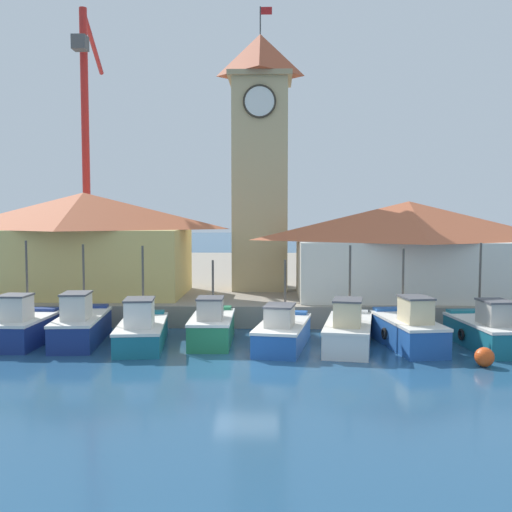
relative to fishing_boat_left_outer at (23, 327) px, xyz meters
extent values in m
plane|color=navy|center=(9.97, -2.76, -0.79)|extent=(300.00, 300.00, 0.00)
cube|color=gray|center=(9.97, 23.90, -0.23)|extent=(120.00, 40.00, 1.11)
cube|color=navy|center=(0.00, 0.06, -0.24)|extent=(2.01, 4.08, 1.10)
cube|color=navy|center=(0.05, 1.82, 0.43)|extent=(1.63, 0.64, 0.24)
cube|color=silver|center=(0.00, 0.06, 0.36)|extent=(2.07, 4.14, 0.12)
cube|color=beige|center=(-0.01, -0.65, 0.93)|extent=(1.17, 1.24, 1.02)
cube|color=#4C4C51|center=(-0.01, -0.65, 1.48)|extent=(1.26, 1.32, 0.08)
cylinder|color=#4C4742|center=(0.02, 0.56, 2.09)|extent=(0.10, 0.10, 3.35)
torus|color=black|center=(-1.02, 0.29, -0.24)|extent=(0.13, 0.52, 0.52)
cube|color=navy|center=(2.47, 0.45, -0.23)|extent=(2.19, 5.08, 1.12)
cube|color=navy|center=(2.27, 2.66, 0.45)|extent=(1.54, 0.73, 0.24)
cube|color=silver|center=(2.47, 0.45, 0.38)|extent=(2.26, 5.15, 0.12)
cube|color=beige|center=(2.54, -0.41, 0.97)|extent=(1.18, 1.57, 1.06)
cube|color=#4C4C51|center=(2.54, -0.41, 1.54)|extent=(1.27, 1.66, 0.08)
cylinder|color=#4C4742|center=(2.41, 1.06, 2.01)|extent=(0.10, 0.10, 3.13)
torus|color=black|center=(1.49, 0.61, -0.23)|extent=(0.17, 0.53, 0.52)
cube|color=#196B7F|center=(5.28, -0.03, -0.33)|extent=(2.43, 5.24, 0.92)
cube|color=#196B7F|center=(5.03, 2.23, 0.25)|extent=(1.65, 0.78, 0.24)
cube|color=silver|center=(5.28, -0.03, 0.18)|extent=(2.50, 5.31, 0.12)
cube|color=silver|center=(5.38, -0.91, 0.79)|extent=(1.29, 1.64, 1.10)
cube|color=#4C4C51|center=(5.38, -0.91, 1.37)|extent=(1.38, 1.72, 0.08)
cylinder|color=#4C4742|center=(5.21, 0.60, 1.89)|extent=(0.10, 0.10, 3.30)
torus|color=black|center=(4.24, 0.10, -0.33)|extent=(0.18, 0.53, 0.52)
cube|color=#237A4C|center=(8.27, 0.63, -0.24)|extent=(1.80, 4.32, 1.10)
cube|color=#237A4C|center=(8.25, 2.53, 0.43)|extent=(1.49, 0.62, 0.24)
cube|color=silver|center=(8.27, 0.63, 0.36)|extent=(1.86, 4.38, 0.12)
cube|color=#B2ADA3|center=(8.28, -0.12, 0.85)|extent=(1.06, 1.30, 0.87)
cube|color=#4C4C51|center=(8.28, -0.12, 1.33)|extent=(1.14, 1.38, 0.08)
cylinder|color=#4C4742|center=(8.27, 1.17, 1.64)|extent=(0.10, 0.10, 2.45)
torus|color=black|center=(7.32, 0.83, -0.24)|extent=(0.13, 0.52, 0.52)
cube|color=#2356A8|center=(11.42, -0.11, -0.30)|extent=(2.64, 5.17, 0.97)
cube|color=#2356A8|center=(11.80, 2.07, 0.30)|extent=(1.62, 0.86, 0.24)
cube|color=silver|center=(11.42, -0.11, 0.23)|extent=(2.71, 5.24, 0.12)
cube|color=#B2ADA3|center=(11.27, -0.96, 0.70)|extent=(1.33, 1.65, 0.82)
cube|color=#4C4C51|center=(11.27, -0.96, 1.15)|extent=(1.42, 1.74, 0.08)
cylinder|color=#4C4742|center=(11.52, 0.50, 1.62)|extent=(0.10, 0.10, 2.66)
torus|color=black|center=(10.49, 0.30, -0.30)|extent=(0.21, 0.53, 0.52)
cube|color=silver|center=(14.24, -0.05, -0.28)|extent=(2.70, 5.43, 1.01)
cube|color=silver|center=(14.65, 2.26, 0.34)|extent=(1.63, 0.86, 0.24)
cube|color=silver|center=(14.24, -0.05, 0.27)|extent=(2.77, 5.50, 0.12)
cube|color=beige|center=(14.09, -0.94, 0.85)|extent=(1.35, 1.72, 1.03)
cube|color=#4C4C51|center=(14.09, -0.94, 1.40)|extent=(1.44, 1.82, 0.08)
cylinder|color=#4C4742|center=(14.36, 0.59, 1.96)|extent=(0.10, 0.10, 3.24)
torus|color=black|center=(13.31, 0.38, -0.28)|extent=(0.21, 0.53, 0.52)
cube|color=#2356A8|center=(16.78, 0.04, -0.22)|extent=(2.49, 5.14, 1.13)
cube|color=#2356A8|center=(16.44, 2.23, 0.46)|extent=(1.55, 0.82, 0.24)
cube|color=silver|center=(16.78, 0.04, 0.39)|extent=(2.56, 5.21, 0.12)
cube|color=beige|center=(16.92, -0.81, 0.95)|extent=(1.26, 1.62, 1.01)
cube|color=#4C4C51|center=(16.92, -0.81, 1.50)|extent=(1.35, 1.72, 0.08)
cylinder|color=#4C4742|center=(16.69, 0.65, 1.94)|extent=(0.10, 0.10, 2.99)
torus|color=black|center=(15.81, 0.13, -0.22)|extent=(0.20, 0.53, 0.52)
cube|color=#196B7F|center=(20.10, 0.08, -0.26)|extent=(2.29, 4.99, 1.05)
cube|color=#196B7F|center=(19.85, 2.22, 0.38)|extent=(1.54, 0.77, 0.24)
cube|color=silver|center=(20.10, 0.08, 0.31)|extent=(2.36, 5.06, 0.12)
cube|color=#B2ADA3|center=(20.20, -0.76, 0.84)|extent=(1.21, 1.56, 0.94)
cube|color=#4C4C51|center=(20.20, -0.76, 1.35)|extent=(1.29, 1.65, 0.08)
cylinder|color=#4C4742|center=(20.03, 0.67, 2.03)|extent=(0.10, 0.10, 3.32)
torus|color=black|center=(19.13, 0.20, -0.26)|extent=(0.18, 0.53, 0.52)
cube|color=tan|center=(10.17, 11.09, 6.61)|extent=(3.29, 3.29, 12.58)
cube|color=tan|center=(10.17, 11.09, 13.05)|extent=(3.79, 3.79, 0.30)
pyramid|color=#B25133|center=(10.17, 11.09, 14.45)|extent=(3.79, 3.79, 2.49)
cylinder|color=white|center=(10.17, 9.39, 11.40)|extent=(1.81, 0.12, 1.81)
torus|color=#332D23|center=(10.17, 9.35, 11.40)|extent=(1.93, 0.12, 1.93)
cylinder|color=#3F3F3F|center=(10.17, 11.09, 16.49)|extent=(0.08, 0.08, 1.60)
cube|color=red|center=(10.52, 11.09, 17.04)|extent=(0.70, 0.04, 0.44)
cube|color=tan|center=(0.22, 8.07, 2.20)|extent=(11.39, 6.36, 3.76)
pyramid|color=#C1603D|center=(0.22, 8.07, 5.11)|extent=(11.79, 6.76, 2.06)
cube|color=silver|center=(18.45, 7.65, 1.90)|extent=(12.13, 6.23, 3.15)
pyramid|color=#C1603D|center=(18.45, 7.65, 4.55)|extent=(12.53, 6.63, 2.15)
cube|color=maroon|center=(-2.77, 18.12, 0.92)|extent=(2.00, 2.00, 1.20)
cylinder|color=red|center=(-2.77, 18.12, 10.61)|extent=(0.56, 0.56, 18.17)
cylinder|color=red|center=(-3.30, 22.21, 18.22)|extent=(1.45, 8.34, 2.85)
cube|color=#4C4C4C|center=(-2.59, 16.79, 16.85)|extent=(1.00, 1.00, 1.00)
sphere|color=#E54C19|center=(18.96, -3.18, -0.42)|extent=(0.73, 0.73, 0.73)
camera|label=1|loc=(11.05, -25.60, 5.01)|focal=42.00mm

